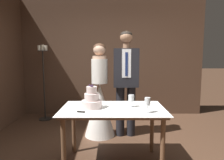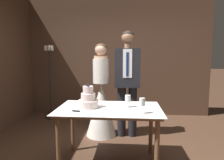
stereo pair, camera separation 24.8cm
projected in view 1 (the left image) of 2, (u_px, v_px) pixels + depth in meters
The scene contains 9 objects.
wall_back at pixel (110, 57), 4.83m from camera, with size 4.43×0.12×2.78m, color #513828.
cake_table at pixel (112, 115), 2.60m from camera, with size 1.34×0.80×0.75m.
tiered_cake at pixel (91, 100), 2.58m from camera, with size 0.26×0.26×0.30m.
cake_knife at pixel (87, 113), 2.35m from camera, with size 0.43×0.14×0.02m.
wine_glass_near at pixel (130, 99), 2.63m from camera, with size 0.07×0.07×0.16m.
wine_glass_middle at pixel (147, 102), 2.36m from camera, with size 0.07×0.07×0.18m.
bride at pixel (99, 102), 3.54m from camera, with size 0.54×0.54×1.64m.
groom at pixel (125, 78), 3.49m from camera, with size 0.43×0.25×1.85m.
candle_stand at pixel (43, 83), 4.40m from camera, with size 0.28×0.28×1.66m.
Camera 1 is at (0.04, -2.48, 1.43)m, focal length 32.00 mm.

